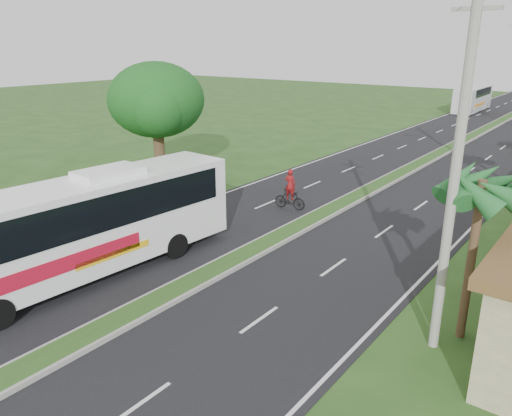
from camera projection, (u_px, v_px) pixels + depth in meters
The scene contains 11 objects.
ground at pixel (183, 290), 18.29m from camera, with size 180.00×180.00×0.00m, color #26471A.
road_asphalt at pixel (396, 177), 33.42m from camera, with size 14.00×160.00×0.02m, color black.
median_strip at pixel (396, 176), 33.39m from camera, with size 1.20×160.00×0.18m.
lane_edge_left at pixel (310, 163), 37.25m from camera, with size 0.12×160.00×0.01m, color silver.
lane_edge_right at pixel (504, 195), 29.59m from camera, with size 0.12×160.00×0.01m, color silver.
palm_verge_a at pixel (482, 189), 13.91m from camera, with size 2.40×2.40×5.45m.
shade_tree at pixel (155, 102), 31.20m from camera, with size 6.30×6.00×7.54m.
utility_pole_a at pixel (457, 160), 13.14m from camera, with size 1.60×0.28×11.00m.
coach_bus_main at pixel (85, 222), 18.67m from camera, with size 3.40×12.67×4.05m.
coach_bus_far at pixel (473, 98), 64.58m from camera, with size 2.45×10.59×3.08m.
motorcyclist at pixel (290, 195), 26.84m from camera, with size 1.84×0.74×2.22m.
Camera 1 is at (12.02, -11.46, 8.64)m, focal length 35.00 mm.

